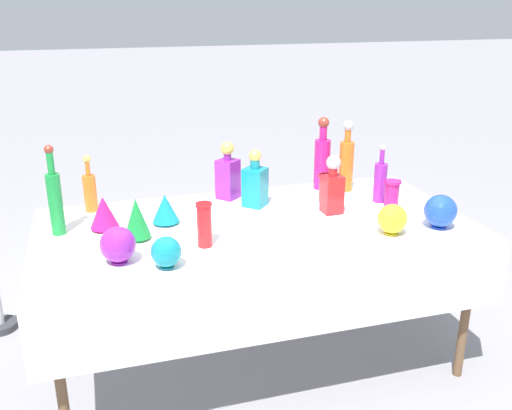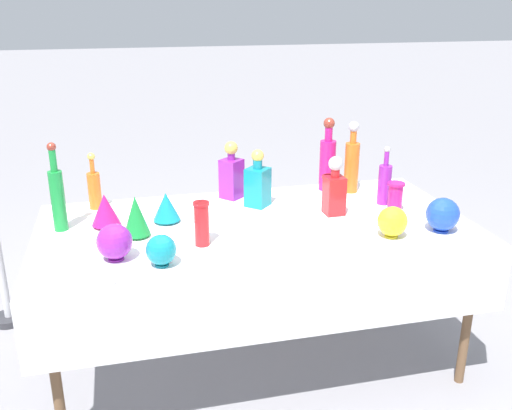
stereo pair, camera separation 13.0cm
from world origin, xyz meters
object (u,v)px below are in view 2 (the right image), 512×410
object	(u,v)px
tall_bottle_4	(385,183)
square_decanter_0	(334,189)
fluted_vase_2	(166,207)
round_bowl_1	(443,214)
cardboard_box_behind_left	(287,247)
tall_bottle_1	(352,162)
slender_vase_0	(202,222)
round_bowl_0	(392,221)
tall_bottle_0	(328,160)
square_decanter_2	(258,183)
tall_bottle_2	(94,188)
fluted_vase_1	(136,216)
slender_vase_2	(395,196)
slender_vase_1	(330,188)
fluted_vase_0	(105,210)
square_decanter_1	(232,174)
round_bowl_2	(114,242)
tall_bottle_3	(57,195)
round_bowl_3	(161,250)

from	to	relation	value
tall_bottle_4	square_decanter_0	distance (m)	0.32
square_decanter_0	fluted_vase_2	world-z (taller)	square_decanter_0
round_bowl_1	cardboard_box_behind_left	world-z (taller)	round_bowl_1
tall_bottle_1	slender_vase_0	bearing A→B (deg)	-149.81
round_bowl_0	tall_bottle_0	bearing A→B (deg)	93.99
square_decanter_2	tall_bottle_2	bearing A→B (deg)	168.94
round_bowl_0	round_bowl_1	world-z (taller)	round_bowl_1
square_decanter_2	fluted_vase_1	world-z (taller)	square_decanter_2
tall_bottle_4	tall_bottle_2	bearing A→B (deg)	169.08
square_decanter_2	slender_vase_2	distance (m)	0.70
cardboard_box_behind_left	round_bowl_0	bearing A→B (deg)	-83.82
tall_bottle_4	fluted_vase_2	bearing A→B (deg)	179.75
tall_bottle_0	round_bowl_0	size ratio (longest dim) A/B	2.84
tall_bottle_2	square_decanter_2	world-z (taller)	square_decanter_2
tall_bottle_0	cardboard_box_behind_left	xyz separation A→B (m)	(-0.08, 0.48, -0.74)
slender_vase_1	fluted_vase_0	xyz separation A→B (m)	(-1.16, -0.07, 0.00)
slender_vase_2	square_decanter_1	bearing A→B (deg)	151.43
slender_vase_1	round_bowl_2	bearing A→B (deg)	-157.81
tall_bottle_4	round_bowl_1	size ratio (longest dim) A/B	1.92
tall_bottle_4	slender_vase_1	world-z (taller)	tall_bottle_4
cardboard_box_behind_left	round_bowl_1	bearing A→B (deg)	-72.04
tall_bottle_2	round_bowl_2	distance (m)	0.67
tall_bottle_3	tall_bottle_4	world-z (taller)	tall_bottle_3
square_decanter_0	slender_vase_2	bearing A→B (deg)	-9.25
slender_vase_0	round_bowl_3	bearing A→B (deg)	-138.88
fluted_vase_2	round_bowl_1	bearing A→B (deg)	-18.76
round_bowl_2	round_bowl_1	bearing A→B (deg)	-1.58
tall_bottle_0	fluted_vase_0	size ratio (longest dim) A/B	2.55
cardboard_box_behind_left	tall_bottle_1	bearing A→B (deg)	-70.45
slender_vase_0	tall_bottle_4	bearing A→B (deg)	16.98
fluted_vase_0	cardboard_box_behind_left	bearing A→B (deg)	33.92
slender_vase_1	slender_vase_2	world-z (taller)	slender_vase_2
slender_vase_1	square_decanter_2	bearing A→B (deg)	173.61
square_decanter_1	slender_vase_2	bearing A→B (deg)	-28.57
fluted_vase_1	fluted_vase_2	distance (m)	0.21
round_bowl_2	round_bowl_3	bearing A→B (deg)	-29.24
fluted_vase_2	tall_bottle_0	bearing A→B (deg)	17.41
slender_vase_0	slender_vase_1	xyz separation A→B (m)	(0.74, 0.39, -0.03)
square_decanter_0	round_bowl_2	world-z (taller)	square_decanter_0
tall_bottle_1	tall_bottle_2	size ratio (longest dim) A/B	1.36
slender_vase_2	fluted_vase_2	xyz separation A→B (m)	(-1.14, 0.14, -0.01)
tall_bottle_2	slender_vase_1	distance (m)	1.23
tall_bottle_1	cardboard_box_behind_left	xyz separation A→B (m)	(-0.20, 0.55, -0.74)
tall_bottle_1	square_decanter_0	world-z (taller)	tall_bottle_1
fluted_vase_1	round_bowl_2	world-z (taller)	fluted_vase_1
square_decanter_0	fluted_vase_0	distance (m)	1.12
fluted_vase_1	round_bowl_3	bearing A→B (deg)	-75.66
round_bowl_1	tall_bottle_0	bearing A→B (deg)	113.32
tall_bottle_4	slender_vase_1	size ratio (longest dim) A/B	2.09
tall_bottle_0	fluted_vase_0	world-z (taller)	tall_bottle_0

